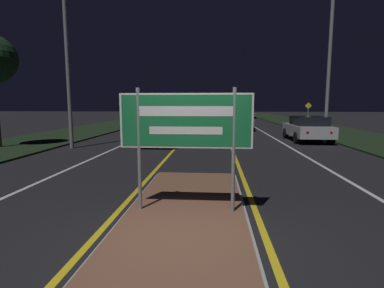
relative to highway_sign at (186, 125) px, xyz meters
The scene contains 20 objects.
ground_plane 2.12m from the highway_sign, 90.00° to the right, with size 160.00×160.00×0.00m, color black.
median_island 1.67m from the highway_sign, 90.00° to the left, with size 2.32×6.32×0.10m.
verge_left 21.09m from the highway_sign, 116.87° to the left, with size 5.00×100.00×0.08m.
verge_right 21.09m from the highway_sign, 63.13° to the left, with size 5.00×100.00×0.08m.
centre_line_yellow_left 23.85m from the highway_sign, 93.25° to the left, with size 0.12×70.00×0.01m.
centre_line_yellow_right 23.85m from the highway_sign, 86.75° to the left, with size 0.12×70.00×0.01m.
lane_line_white_left 24.18m from the highway_sign, 100.03° to the left, with size 0.12×70.00×0.01m.
lane_line_white_right 24.18m from the highway_sign, 79.97° to the left, with size 0.12×70.00×0.01m.
edge_line_white_left 24.88m from the highway_sign, 106.86° to the left, with size 0.10×70.00×0.01m.
edge_line_white_right 24.88m from the highway_sign, 73.14° to the left, with size 0.10×70.00×0.01m.
highway_sign is the anchor object (origin of this frame).
streetlight_left_near 11.37m from the highway_sign, 127.27° to the left, with size 0.59×0.59×9.24m.
streetlight_right_near 13.59m from the highway_sign, 59.73° to the left, with size 0.56×0.56×9.78m.
car_receding_0 13.33m from the highway_sign, 64.21° to the left, with size 2.01×4.10×1.42m.
car_receding_1 19.66m from the highway_sign, 82.25° to the left, with size 1.95×4.08×1.50m.
car_receding_2 31.31m from the highway_sign, 84.78° to the left, with size 1.86×4.11×1.38m.
car_receding_3 40.52m from the highway_sign, 82.14° to the left, with size 1.89×4.52×1.34m.
car_approaching_0 10.67m from the highway_sign, 102.61° to the left, with size 1.94×4.74×1.32m.
car_approaching_1 25.99m from the highway_sign, 103.23° to the left, with size 1.95×4.72×1.35m.
warning_sign 23.97m from the highway_sign, 68.29° to the left, with size 0.60×0.06×2.17m.
Camera 1 is at (0.53, -4.19, 2.10)m, focal length 28.00 mm.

